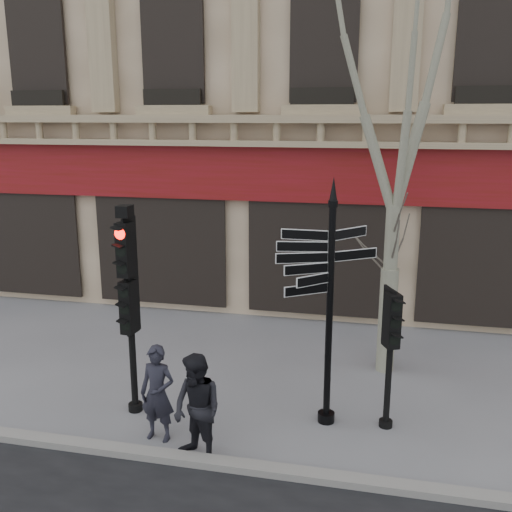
{
  "coord_description": "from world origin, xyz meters",
  "views": [
    {
      "loc": [
        1.37,
        -8.35,
        4.92
      ],
      "look_at": [
        -0.59,
        0.6,
        2.66
      ],
      "focal_mm": 40.0,
      "sensor_mm": 36.0,
      "label": 1
    }
  ],
  "objects_px": {
    "fingerpost": "(331,263)",
    "pedestrian_b": "(197,409)",
    "pedestrian_a": "(158,393)",
    "traffic_signal_main": "(129,285)",
    "plane_tree": "(402,72)",
    "traffic_signal_secondary": "(391,335)"
  },
  "relations": [
    {
      "from": "traffic_signal_secondary",
      "to": "plane_tree",
      "type": "relative_size",
      "value": 0.28
    },
    {
      "from": "pedestrian_b",
      "to": "traffic_signal_main",
      "type": "bearing_deg",
      "value": 173.21
    },
    {
      "from": "fingerpost",
      "to": "pedestrian_a",
      "type": "relative_size",
      "value": 2.62
    },
    {
      "from": "traffic_signal_main",
      "to": "pedestrian_a",
      "type": "bearing_deg",
      "value": -39.4
    },
    {
      "from": "plane_tree",
      "to": "pedestrian_b",
      "type": "relative_size",
      "value": 4.9
    },
    {
      "from": "plane_tree",
      "to": "pedestrian_a",
      "type": "relative_size",
      "value": 5.23
    },
    {
      "from": "fingerpost",
      "to": "pedestrian_a",
      "type": "distance_m",
      "value": 3.34
    },
    {
      "from": "plane_tree",
      "to": "pedestrian_a",
      "type": "height_order",
      "value": "plane_tree"
    },
    {
      "from": "pedestrian_a",
      "to": "traffic_signal_main",
      "type": "bearing_deg",
      "value": 139.82
    },
    {
      "from": "traffic_signal_secondary",
      "to": "plane_tree",
      "type": "height_order",
      "value": "plane_tree"
    },
    {
      "from": "fingerpost",
      "to": "traffic_signal_main",
      "type": "bearing_deg",
      "value": 161.98
    },
    {
      "from": "traffic_signal_main",
      "to": "traffic_signal_secondary",
      "type": "distance_m",
      "value": 4.26
    },
    {
      "from": "traffic_signal_secondary",
      "to": "pedestrian_a",
      "type": "bearing_deg",
      "value": 173.91
    },
    {
      "from": "plane_tree",
      "to": "pedestrian_b",
      "type": "distance_m",
      "value": 6.66
    },
    {
      "from": "fingerpost",
      "to": "pedestrian_b",
      "type": "xyz_separation_m",
      "value": [
        -1.72,
        -1.5,
        -1.89
      ]
    },
    {
      "from": "traffic_signal_main",
      "to": "plane_tree",
      "type": "xyz_separation_m",
      "value": [
        4.17,
        2.57,
        3.41
      ]
    },
    {
      "from": "pedestrian_b",
      "to": "fingerpost",
      "type": "bearing_deg",
      "value": 72.02
    },
    {
      "from": "plane_tree",
      "to": "pedestrian_a",
      "type": "bearing_deg",
      "value": -136.28
    },
    {
      "from": "fingerpost",
      "to": "pedestrian_b",
      "type": "bearing_deg",
      "value": -162.86
    },
    {
      "from": "pedestrian_a",
      "to": "pedestrian_b",
      "type": "distance_m",
      "value": 0.9
    },
    {
      "from": "traffic_signal_main",
      "to": "pedestrian_b",
      "type": "bearing_deg",
      "value": -31.95
    },
    {
      "from": "traffic_signal_main",
      "to": "plane_tree",
      "type": "bearing_deg",
      "value": 37.31
    }
  ]
}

